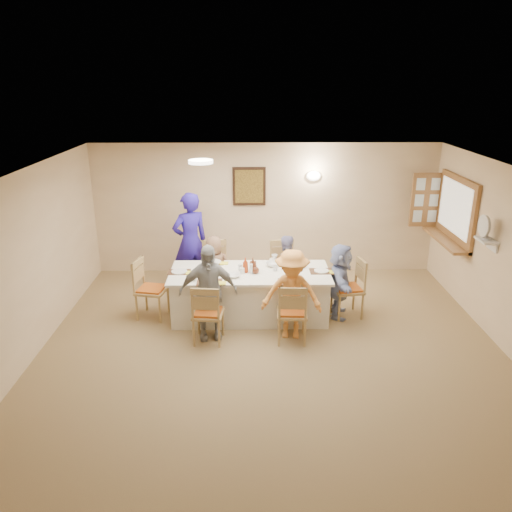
{
  "coord_description": "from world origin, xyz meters",
  "views": [
    {
      "loc": [
        -0.3,
        -5.76,
        3.61
      ],
      "look_at": [
        -0.2,
        1.4,
        1.05
      ],
      "focal_mm": 35.0,
      "sensor_mm": 36.0,
      "label": 1
    }
  ],
  "objects_px": {
    "serving_hatch": "(456,210)",
    "chair_back_left": "(215,270)",
    "chair_back_right": "(284,269)",
    "chair_right_end": "(348,288)",
    "diner_right_end": "(340,280)",
    "chair_front_right": "(292,311)",
    "chair_front_left": "(208,312)",
    "condiment_ketchup": "(245,265)",
    "diner_front_left": "(208,292)",
    "diner_front_right": "(292,294)",
    "desk_fan": "(486,230)",
    "chair_left_end": "(152,289)",
    "dining_table": "(250,294)",
    "caregiver": "(190,242)",
    "diner_back_left": "(215,268)",
    "diner_back_right": "(285,267)"
  },
  "relations": [
    {
      "from": "chair_left_end",
      "to": "condiment_ketchup",
      "type": "distance_m",
      "value": 1.53
    },
    {
      "from": "serving_hatch",
      "to": "diner_front_right",
      "type": "xyz_separation_m",
      "value": [
        -2.9,
        -1.6,
        -0.83
      ]
    },
    {
      "from": "diner_front_left",
      "to": "diner_right_end",
      "type": "bearing_deg",
      "value": 11.26
    },
    {
      "from": "diner_back_right",
      "to": "diner_right_end",
      "type": "distance_m",
      "value": 1.07
    },
    {
      "from": "serving_hatch",
      "to": "chair_right_end",
      "type": "xyz_separation_m",
      "value": [
        -1.95,
        -0.92,
        -1.02
      ]
    },
    {
      "from": "serving_hatch",
      "to": "chair_back_left",
      "type": "bearing_deg",
      "value": -178.32
    },
    {
      "from": "desk_fan",
      "to": "chair_back_left",
      "type": "distance_m",
      "value": 4.31
    },
    {
      "from": "chair_front_left",
      "to": "diner_back_left",
      "type": "distance_m",
      "value": 1.48
    },
    {
      "from": "chair_front_right",
      "to": "chair_right_end",
      "type": "xyz_separation_m",
      "value": [
        0.95,
        0.8,
        0.02
      ]
    },
    {
      "from": "chair_front_left",
      "to": "diner_back_left",
      "type": "xyz_separation_m",
      "value": [
        0.0,
        1.48,
        0.11
      ]
    },
    {
      "from": "chair_right_end",
      "to": "condiment_ketchup",
      "type": "relative_size",
      "value": 4.0
    },
    {
      "from": "chair_back_left",
      "to": "chair_front_right",
      "type": "height_order",
      "value": "chair_back_left"
    },
    {
      "from": "chair_front_left",
      "to": "chair_front_right",
      "type": "bearing_deg",
      "value": -174.37
    },
    {
      "from": "chair_front_left",
      "to": "chair_right_end",
      "type": "relative_size",
      "value": 0.96
    },
    {
      "from": "chair_back_left",
      "to": "diner_right_end",
      "type": "xyz_separation_m",
      "value": [
        2.02,
        -0.8,
        0.12
      ]
    },
    {
      "from": "chair_front_left",
      "to": "chair_right_end",
      "type": "distance_m",
      "value": 2.29
    },
    {
      "from": "diner_front_right",
      "to": "chair_back_left",
      "type": "bearing_deg",
      "value": 136.27
    },
    {
      "from": "desk_fan",
      "to": "caregiver",
      "type": "distance_m",
      "value": 4.76
    },
    {
      "from": "chair_front_left",
      "to": "chair_right_end",
      "type": "bearing_deg",
      "value": -153.96
    },
    {
      "from": "serving_hatch",
      "to": "chair_back_right",
      "type": "bearing_deg",
      "value": -177.63
    },
    {
      "from": "diner_front_left",
      "to": "chair_left_end",
      "type": "bearing_deg",
      "value": 137.06
    },
    {
      "from": "chair_right_end",
      "to": "caregiver",
      "type": "bearing_deg",
      "value": -123.31
    },
    {
      "from": "chair_front_left",
      "to": "chair_back_right",
      "type": "bearing_deg",
      "value": -121.24
    },
    {
      "from": "chair_back_right",
      "to": "chair_right_end",
      "type": "relative_size",
      "value": 1.02
    },
    {
      "from": "chair_front_right",
      "to": "chair_left_end",
      "type": "distance_m",
      "value": 2.29
    },
    {
      "from": "chair_back_left",
      "to": "caregiver",
      "type": "height_order",
      "value": "caregiver"
    },
    {
      "from": "chair_front_right",
      "to": "chair_right_end",
      "type": "relative_size",
      "value": 0.97
    },
    {
      "from": "chair_back_right",
      "to": "condiment_ketchup",
      "type": "relative_size",
      "value": 4.08
    },
    {
      "from": "chair_back_left",
      "to": "diner_front_right",
      "type": "xyz_separation_m",
      "value": [
        1.2,
        -1.48,
        0.19
      ]
    },
    {
      "from": "chair_back_left",
      "to": "condiment_ketchup",
      "type": "height_order",
      "value": "condiment_ketchup"
    },
    {
      "from": "chair_right_end",
      "to": "chair_front_right",
      "type": "bearing_deg",
      "value": -59.35
    },
    {
      "from": "serving_hatch",
      "to": "diner_front_right",
      "type": "height_order",
      "value": "serving_hatch"
    },
    {
      "from": "chair_right_end",
      "to": "dining_table",
      "type": "bearing_deg",
      "value": -99.45
    },
    {
      "from": "desk_fan",
      "to": "diner_right_end",
      "type": "xyz_separation_m",
      "value": [
        -1.97,
        0.43,
        -0.94
      ]
    },
    {
      "from": "diner_right_end",
      "to": "diner_front_left",
      "type": "bearing_deg",
      "value": 118.43
    },
    {
      "from": "diner_right_end",
      "to": "desk_fan",
      "type": "bearing_deg",
      "value": -92.46
    },
    {
      "from": "diner_back_right",
      "to": "chair_back_left",
      "type": "bearing_deg",
      "value": -14.29
    },
    {
      "from": "condiment_ketchup",
      "to": "caregiver",
      "type": "bearing_deg",
      "value": 129.98
    },
    {
      "from": "chair_back_right",
      "to": "desk_fan",
      "type": "bearing_deg",
      "value": -34.79
    },
    {
      "from": "desk_fan",
      "to": "chair_right_end",
      "type": "relative_size",
      "value": 0.32
    },
    {
      "from": "chair_right_end",
      "to": "diner_right_end",
      "type": "relative_size",
      "value": 0.79
    },
    {
      "from": "serving_hatch",
      "to": "chair_front_left",
      "type": "distance_m",
      "value": 4.57
    },
    {
      "from": "chair_back_left",
      "to": "condiment_ketchup",
      "type": "relative_size",
      "value": 4.09
    },
    {
      "from": "dining_table",
      "to": "chair_left_end",
      "type": "height_order",
      "value": "chair_left_end"
    },
    {
      "from": "dining_table",
      "to": "chair_back_right",
      "type": "bearing_deg",
      "value": 53.13
    },
    {
      "from": "chair_front_left",
      "to": "diner_back_right",
      "type": "bearing_deg",
      "value": -123.4
    },
    {
      "from": "diner_front_left",
      "to": "dining_table",
      "type": "bearing_deg",
      "value": 41.23
    },
    {
      "from": "serving_hatch",
      "to": "caregiver",
      "type": "height_order",
      "value": "serving_hatch"
    },
    {
      "from": "chair_back_right",
      "to": "diner_right_end",
      "type": "xyz_separation_m",
      "value": [
        0.82,
        -0.8,
        0.12
      ]
    },
    {
      "from": "chair_front_right",
      "to": "chair_left_end",
      "type": "xyz_separation_m",
      "value": [
        -2.15,
        0.8,
        0.02
      ]
    }
  ]
}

